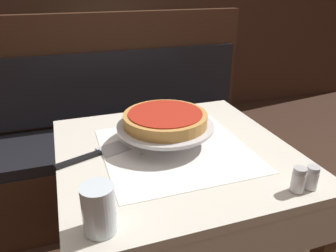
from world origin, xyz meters
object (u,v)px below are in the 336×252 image
at_px(deep_dish_pizza, 165,119).
at_px(pizza_server, 95,154).
at_px(water_glass_near, 99,209).
at_px(salt_shaker, 298,180).
at_px(dining_table_front, 175,175).
at_px(dining_table_rear, 118,68).
at_px(condiment_caddy, 114,50).
at_px(pepper_shaker, 312,177).
at_px(pizza_pan_stand, 165,127).
at_px(booth_bench, 115,153).

relative_size(deep_dish_pizza, pizza_server, 1.15).
relative_size(water_glass_near, salt_shaker, 1.65).
relative_size(dining_table_front, water_glass_near, 6.56).
height_order(dining_table_rear, condiment_caddy, condiment_caddy).
height_order(dining_table_front, condiment_caddy, condiment_caddy).
relative_size(pizza_server, pepper_shaker, 3.76).
xyz_separation_m(dining_table_rear, condiment_caddy, (-0.03, 0.01, 0.15)).
bearing_deg(pizza_pan_stand, deep_dish_pizza, -116.57).
distance_m(deep_dish_pizza, salt_shaker, 0.49).
bearing_deg(condiment_caddy, salt_shaker, -85.12).
relative_size(dining_table_rear, water_glass_near, 5.97).
bearing_deg(pizza_server, condiment_caddy, 77.43).
distance_m(pepper_shaker, condiment_caddy, 1.98).
distance_m(pizza_pan_stand, pepper_shaker, 0.51).
bearing_deg(pepper_shaker, pizza_pan_stand, 127.07).
relative_size(booth_bench, deep_dish_pizza, 5.71).
xyz_separation_m(dining_table_rear, deep_dish_pizza, (-0.12, -1.55, 0.20)).
bearing_deg(booth_bench, pizza_server, -103.56).
bearing_deg(water_glass_near, pepper_shaker, -1.96).
relative_size(deep_dish_pizza, condiment_caddy, 2.13).
distance_m(booth_bench, deep_dish_pizza, 0.88).
distance_m(salt_shaker, pepper_shaker, 0.05).
distance_m(pizza_pan_stand, water_glass_near, 0.48).
relative_size(dining_table_rear, pizza_pan_stand, 2.11).
height_order(pizza_server, condiment_caddy, condiment_caddy).
bearing_deg(dining_table_front, condiment_caddy, 87.38).
bearing_deg(condiment_caddy, dining_table_front, -92.62).
bearing_deg(booth_bench, deep_dish_pizza, -83.42).
height_order(pizza_pan_stand, pizza_server, pizza_pan_stand).
distance_m(dining_table_rear, deep_dish_pizza, 1.57).
height_order(dining_table_rear, booth_bench, booth_bench).
height_order(dining_table_front, salt_shaker, salt_shaker).
bearing_deg(dining_table_rear, salt_shaker, -85.87).
bearing_deg(condiment_caddy, water_glass_near, -101.18).
xyz_separation_m(booth_bench, water_glass_near, (-0.21, -1.10, 0.47)).
bearing_deg(pizza_pan_stand, booth_bench, 96.58).
height_order(water_glass_near, salt_shaker, water_glass_near).
bearing_deg(salt_shaker, dining_table_rear, 94.13).
distance_m(dining_table_front, salt_shaker, 0.45).
bearing_deg(water_glass_near, deep_dish_pizza, 52.79).
bearing_deg(pizza_server, deep_dish_pizza, 3.06).
xyz_separation_m(dining_table_rear, booth_bench, (-0.20, -0.83, -0.30)).
distance_m(water_glass_near, salt_shaker, 0.55).
xyz_separation_m(pizza_pan_stand, condiment_caddy, (0.09, 1.56, -0.02)).
relative_size(dining_table_rear, booth_bench, 0.43).
xyz_separation_m(pizza_server, condiment_caddy, (0.35, 1.58, 0.04)).
distance_m(dining_table_front, water_glass_near, 0.48).
bearing_deg(pizza_pan_stand, pizza_server, -176.94).
distance_m(pizza_server, pepper_shaker, 0.69).
distance_m(pizza_server, condiment_caddy, 1.61).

